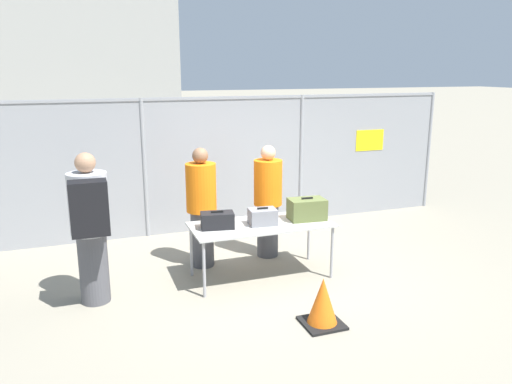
{
  "coord_description": "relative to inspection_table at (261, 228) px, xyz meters",
  "views": [
    {
      "loc": [
        -2.42,
        -5.94,
        2.78
      ],
      "look_at": [
        -0.06,
        0.66,
        1.05
      ],
      "focal_mm": 35.0,
      "sensor_mm": 36.0,
      "label": 1
    }
  ],
  "objects": [
    {
      "name": "suitcase_grey",
      "position": [
        0.01,
        -0.02,
        0.16
      ],
      "size": [
        0.38,
        0.29,
        0.24
      ],
      "color": "slate",
      "rests_on": "inspection_table"
    },
    {
      "name": "traffic_cone",
      "position": [
        0.18,
        -1.47,
        -0.45
      ],
      "size": [
        0.44,
        0.44,
        0.56
      ],
      "color": "black",
      "rests_on": "ground_plane"
    },
    {
      "name": "traveler_hooded",
      "position": [
        -2.17,
        -0.08,
        0.31
      ],
      "size": [
        0.46,
        0.71,
        1.85
      ],
      "rotation": [
        0.0,
        0.0,
        0.38
      ],
      "color": "#4C4C51",
      "rests_on": "ground_plane"
    },
    {
      "name": "inspection_table",
      "position": [
        0.0,
        0.0,
        0.0
      ],
      "size": [
        1.9,
        0.84,
        0.76
      ],
      "color": "#B2B2AD",
      "rests_on": "ground_plane"
    },
    {
      "name": "security_worker_near",
      "position": [
        0.37,
        0.73,
        0.17
      ],
      "size": [
        0.42,
        0.42,
        1.7
      ],
      "rotation": [
        0.0,
        0.0,
        3.13
      ],
      "color": "#4C4C51",
      "rests_on": "ground_plane"
    },
    {
      "name": "ground_plane",
      "position": [
        0.2,
        -0.06,
        -0.71
      ],
      "size": [
        120.0,
        120.0,
        0.0
      ],
      "primitive_type": "plane",
      "color": "gray"
    },
    {
      "name": "security_worker_far",
      "position": [
        -0.66,
        0.67,
        0.19
      ],
      "size": [
        0.43,
        0.43,
        1.73
      ],
      "rotation": [
        0.0,
        0.0,
        2.66
      ],
      "color": "#4C4C51",
      "rests_on": "ground_plane"
    },
    {
      "name": "distant_hangar",
      "position": [
        -4.54,
        24.06,
        2.66
      ],
      "size": [
        13.88,
        13.97,
        6.74
      ],
      "color": "#999993",
      "rests_on": "ground_plane"
    },
    {
      "name": "fence_section",
      "position": [
        0.22,
        2.28,
        0.51
      ],
      "size": [
        8.62,
        0.07,
        2.33
      ],
      "color": "gray",
      "rests_on": "ground_plane"
    },
    {
      "name": "suitcase_olive",
      "position": [
        0.66,
        -0.02,
        0.2
      ],
      "size": [
        0.52,
        0.36,
        0.31
      ],
      "color": "#566033",
      "rests_on": "inspection_table"
    },
    {
      "name": "suitcase_black",
      "position": [
        -0.6,
        0.02,
        0.16
      ],
      "size": [
        0.46,
        0.3,
        0.23
      ],
      "color": "black",
      "rests_on": "inspection_table"
    },
    {
      "name": "utility_trailer",
      "position": [
        0.9,
        3.95,
        -0.29
      ],
      "size": [
        4.54,
        1.97,
        0.73
      ],
      "color": "silver",
      "rests_on": "ground_plane"
    }
  ]
}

